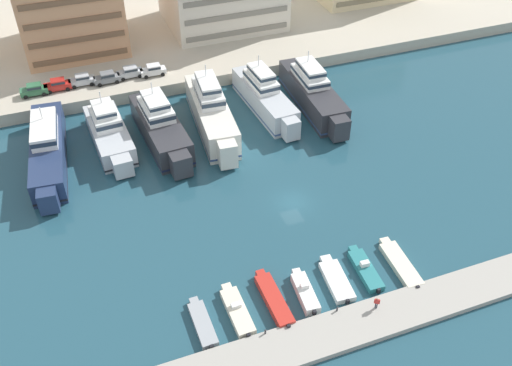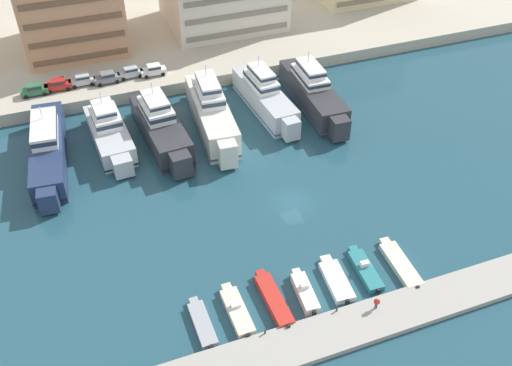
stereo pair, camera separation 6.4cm
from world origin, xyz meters
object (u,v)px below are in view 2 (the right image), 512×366
at_px(yacht_silver_center, 265,96).
at_px(pedestrian_near_edge, 377,302).
at_px(yacht_ivory_center_left, 212,112).
at_px(yacht_navy_far_left, 48,149).
at_px(motorboat_white_center, 336,280).
at_px(motorboat_white_center_left, 305,292).
at_px(motorboat_grey_far_left, 202,323).
at_px(motorboat_teal_center_right, 365,269).
at_px(yacht_charcoal_mid_left, 161,127).
at_px(motorboat_cream_mid_right, 400,264).
at_px(car_silver_center, 130,72).
at_px(yacht_silver_left, 109,132).
at_px(car_silver_mid_left, 82,79).
at_px(car_red_left, 58,84).
at_px(car_green_far_left, 34,89).
at_px(yacht_charcoal_center_right, 313,93).
at_px(car_grey_center_left, 107,77).
at_px(motorboat_red_mid_left, 273,299).
at_px(car_white_center_right, 154,70).
at_px(motorboat_cream_left, 237,311).

relative_size(yacht_silver_center, pedestrian_near_edge, 12.29).
xyz_separation_m(yacht_ivory_center_left, yacht_silver_center, (9.10, 2.02, -0.40)).
bearing_deg(yacht_navy_far_left, yacht_silver_center, 3.50).
bearing_deg(motorboat_white_center, yacht_ivory_center_left, 96.59).
distance_m(yacht_silver_center, motorboat_white_center_left, 36.81).
bearing_deg(motorboat_grey_far_left, yacht_navy_far_left, 109.43).
bearing_deg(motorboat_teal_center_right, motorboat_white_center, -176.51).
bearing_deg(yacht_charcoal_mid_left, motorboat_cream_mid_right, -59.62).
distance_m(motorboat_cream_mid_right, car_silver_center, 53.30).
xyz_separation_m(yacht_silver_left, yacht_charcoal_mid_left, (7.03, -1.63, 0.32)).
height_order(yacht_silver_center, car_silver_center, yacht_silver_center).
height_order(car_silver_mid_left, pedestrian_near_edge, car_silver_mid_left).
bearing_deg(yacht_navy_far_left, car_red_left, 79.05).
bearing_deg(yacht_navy_far_left, motorboat_grey_far_left, -70.57).
bearing_deg(motorboat_teal_center_right, car_green_far_left, 122.92).
bearing_deg(motorboat_grey_far_left, car_silver_mid_left, 95.88).
height_order(yacht_charcoal_center_right, motorboat_grey_far_left, yacht_charcoal_center_right).
height_order(motorboat_white_center_left, motorboat_teal_center_right, motorboat_white_center_left).
bearing_deg(car_red_left, yacht_charcoal_mid_left, -52.50).
relative_size(yacht_charcoal_mid_left, car_green_far_left, 4.62).
bearing_deg(motorboat_teal_center_right, car_grey_center_left, 112.73).
bearing_deg(yacht_charcoal_mid_left, yacht_navy_far_left, 177.50).
relative_size(motorboat_red_mid_left, car_grey_center_left, 1.94).
xyz_separation_m(motorboat_grey_far_left, motorboat_teal_center_right, (18.85, 0.61, 0.04)).
distance_m(motorboat_grey_far_left, car_red_left, 49.91).
xyz_separation_m(motorboat_white_center_left, car_silver_mid_left, (-16.32, 49.42, 2.42)).
relative_size(car_green_far_left, pedestrian_near_edge, 2.67).
distance_m(motorboat_white_center_left, car_silver_center, 50.06).
distance_m(yacht_charcoal_center_right, motorboat_grey_far_left, 43.78).
bearing_deg(motorboat_red_mid_left, motorboat_grey_far_left, -178.53).
height_order(yacht_charcoal_center_right, motorboat_teal_center_right, yacht_charcoal_center_right).
xyz_separation_m(car_silver_center, car_white_center_right, (3.65, -0.65, 0.00)).
bearing_deg(yacht_charcoal_mid_left, motorboat_grey_far_left, -96.33).
xyz_separation_m(yacht_silver_left, motorboat_cream_left, (7.15, -34.27, -1.66)).
xyz_separation_m(yacht_navy_far_left, motorboat_cream_left, (15.58, -33.31, -1.64)).
height_order(motorboat_grey_far_left, motorboat_white_center_left, motorboat_white_center_left).
distance_m(motorboat_cream_left, car_silver_mid_left, 49.97).
height_order(motorboat_white_center, car_green_far_left, car_green_far_left).
xyz_separation_m(yacht_ivory_center_left, motorboat_teal_center_right, (7.48, -32.85, -2.35)).
xyz_separation_m(yacht_silver_center, motorboat_cream_left, (-16.71, -35.29, -1.90)).
bearing_deg(motorboat_white_center_left, yacht_navy_far_left, 124.44).
distance_m(yacht_charcoal_center_right, motorboat_cream_mid_right, 34.22).
distance_m(motorboat_cream_left, pedestrian_near_edge, 14.29).
distance_m(yacht_navy_far_left, car_grey_center_left, 18.44).
xyz_separation_m(yacht_navy_far_left, yacht_ivory_center_left, (23.18, -0.05, 0.66)).
bearing_deg(yacht_ivory_center_left, motorboat_teal_center_right, -77.17).
height_order(yacht_navy_far_left, car_green_far_left, yacht_navy_far_left).
bearing_deg(yacht_ivory_center_left, motorboat_white_center, -83.41).
bearing_deg(yacht_ivory_center_left, pedestrian_near_edge, -81.33).
bearing_deg(car_white_center_right, motorboat_white_center, -79.37).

